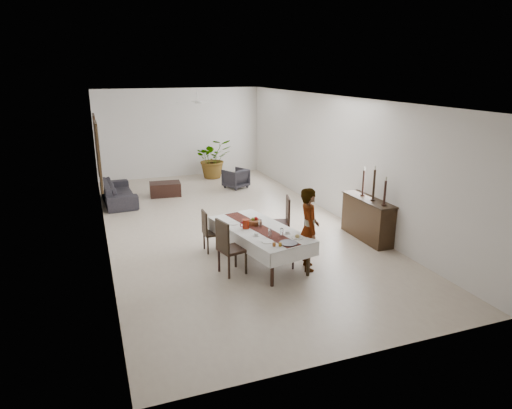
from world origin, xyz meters
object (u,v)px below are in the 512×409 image
object	(u,v)px
woman	(309,229)
sofa	(118,192)
sideboard_body	(367,219)
dining_table_top	(259,230)
red_pitcher	(246,224)

from	to	relation	value
woman	sofa	size ratio (longest dim) A/B	0.76
woman	sideboard_body	world-z (taller)	woman
dining_table_top	sofa	bearing A→B (deg)	101.66
woman	sofa	bearing A→B (deg)	44.15
sideboard_body	red_pitcher	bearing A→B (deg)	-175.05
dining_table_top	woman	bearing A→B (deg)	-52.39
woman	sofa	distance (m)	7.02
sideboard_body	sofa	distance (m)	7.40
dining_table_top	sideboard_body	bearing A→B (deg)	-4.80
red_pitcher	sideboard_body	bearing A→B (deg)	4.95
dining_table_top	red_pitcher	world-z (taller)	red_pitcher
dining_table_top	woman	size ratio (longest dim) A/B	1.37
red_pitcher	sideboard_body	distance (m)	3.14
woman	sideboard_body	distance (m)	2.32
dining_table_top	woman	xyz separation A→B (m)	(0.79, -0.67, 0.14)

